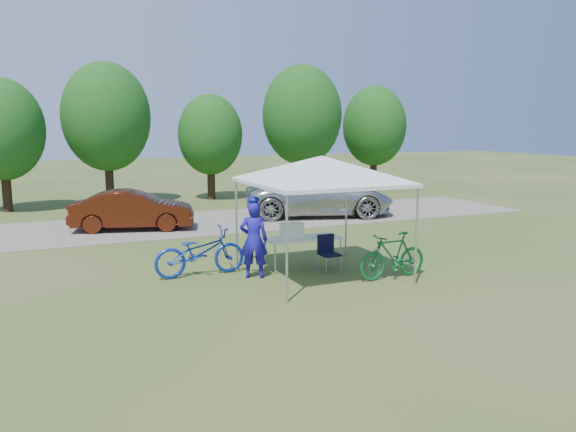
% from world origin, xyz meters
% --- Properties ---
extents(ground, '(100.00, 100.00, 0.00)m').
position_xyz_m(ground, '(0.00, 0.00, 0.00)').
color(ground, '#2D5119').
rests_on(ground, ground).
extents(gravel_strip, '(24.00, 5.00, 0.02)m').
position_xyz_m(gravel_strip, '(0.00, 8.00, 0.01)').
color(gravel_strip, gray).
rests_on(gravel_strip, ground).
extents(canopy, '(4.53, 4.53, 3.00)m').
position_xyz_m(canopy, '(0.00, 0.00, 2.65)').
color(canopy, '#A5A5AA').
rests_on(canopy, ground).
extents(treeline, '(24.89, 4.28, 6.30)m').
position_xyz_m(treeline, '(-0.29, 14.05, 3.53)').
color(treeline, '#382314').
rests_on(treeline, ground).
extents(folding_table, '(1.80, 0.75, 0.74)m').
position_xyz_m(folding_table, '(-0.07, 0.81, 0.70)').
color(folding_table, white).
rests_on(folding_table, ground).
extents(folding_chair, '(0.44, 0.46, 0.86)m').
position_xyz_m(folding_chair, '(0.36, 0.34, 0.50)').
color(folding_chair, black).
rests_on(folding_chair, ground).
extents(cooler, '(0.51, 0.35, 0.37)m').
position_xyz_m(cooler, '(-0.36, 0.81, 0.93)').
color(cooler, white).
rests_on(cooler, folding_table).
extents(ice_cream_cup, '(0.08, 0.08, 0.06)m').
position_xyz_m(ice_cream_cup, '(0.35, 0.76, 0.77)').
color(ice_cream_cup, gold).
rests_on(ice_cream_cup, folding_table).
extents(cyclist, '(0.75, 0.64, 1.73)m').
position_xyz_m(cyclist, '(-1.45, 0.45, 0.87)').
color(cyclist, '#19139C').
rests_on(cyclist, ground).
extents(bike_blue, '(2.11, 0.79, 1.10)m').
position_xyz_m(bike_blue, '(-2.51, 1.11, 0.55)').
color(bike_blue, '#11339D').
rests_on(bike_blue, ground).
extents(bike_green, '(1.75, 0.56, 1.04)m').
position_xyz_m(bike_green, '(1.37, -0.85, 0.52)').
color(bike_green, '#166631').
rests_on(bike_green, ground).
extents(minivan, '(6.04, 4.05, 1.54)m').
position_xyz_m(minivan, '(3.87, 7.72, 0.79)').
color(minivan, beige).
rests_on(minivan, gravel_strip).
extents(sedan, '(4.13, 2.34, 1.29)m').
position_xyz_m(sedan, '(-3.04, 7.55, 0.66)').
color(sedan, '#4B190C').
rests_on(sedan, gravel_strip).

